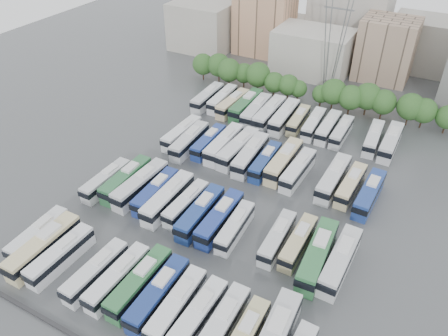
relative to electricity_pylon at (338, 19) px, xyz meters
The scene contains 52 objects.
ground 53.41m from the electricity_pylon, 92.29° to the right, with size 220.00×220.00×0.00m, color #424447.
tree_line 16.45m from the electricity_pylon, 106.07° to the right, with size 65.98×7.66×7.94m.
city_buildings 26.15m from the electricity_pylon, 113.40° to the left, with size 102.00×35.00×20.00m.
electricity_pylon is the anchor object (origin of this frame).
bus_r0_s0 78.54m from the electricity_pylon, 107.71° to the right, with size 2.88×11.35×3.53m.
bus_r0_s1 79.18m from the electricity_pylon, 105.24° to the right, with size 2.92×13.14×4.12m.
bus_r0_s2 78.40m from the electricity_pylon, 102.82° to the right, with size 2.83×11.82×3.69m.
bus_r0_s4 77.10m from the electricity_pylon, 97.92° to the right, with size 2.91×11.54×3.60m.
bus_r0_s5 76.12m from the electricity_pylon, 95.31° to the right, with size 2.84×11.83×3.69m.
bus_r0_s6 75.19m from the electricity_pylon, 92.83° to the right, with size 2.75×12.38×3.88m.
bus_r0_s7 75.45m from the electricity_pylon, 90.19° to the right, with size 2.93×12.35×3.86m.
bus_r0_s8 75.84m from the electricity_pylon, 87.72° to the right, with size 2.90×11.98×3.74m.
bus_r0_s9 76.30m from the electricity_pylon, 85.23° to the right, with size 2.92×12.00×3.75m.
bus_r0_s10 76.30m from the electricity_pylon, 82.65° to the right, with size 2.69×12.03×3.77m.
bus_r1_s0 64.10m from the electricity_pylon, 112.16° to the right, with size 2.59×11.42×3.58m.
bus_r1_s1 61.40m from the electricity_pylon, 109.91° to the right, with size 2.91×12.47×3.90m.
bus_r1_s2 60.40m from the electricity_pylon, 106.88° to the right, with size 3.39×13.20×4.11m.
bus_r1_s3 59.78m from the electricity_pylon, 103.56° to the right, with size 2.93×11.80×3.68m.
bus_r1_s4 59.72m from the electricity_pylon, 100.47° to the right, with size 2.89×12.93×4.05m.
bus_r1_s5 58.75m from the electricity_pylon, 97.26° to the right, with size 2.80×11.15×3.48m.
bus_r1_s6 59.41m from the electricity_pylon, 93.69° to the right, with size 2.93×12.54×3.92m.
bus_r1_s7 58.95m from the electricity_pylon, 90.21° to the right, with size 2.82×12.52×3.92m.
bus_r1_s8 59.52m from the electricity_pylon, 87.17° to the right, with size 2.84×10.97×3.41m.
bus_r1_s10 59.32m from the electricity_pylon, 80.21° to the right, with size 2.68×11.08×3.46m.
bus_r1_s11 59.28m from the electricity_pylon, 76.95° to the right, with size 2.52×11.06×3.46m.
bus_r1_s12 61.44m from the electricity_pylon, 73.97° to the right, with size 3.60×13.66×4.25m.
bus_r1_s13 61.87m from the electricity_pylon, 70.81° to the right, with size 3.16×12.97×4.05m.
bus_r2_s1 45.38m from the electricity_pylon, 118.48° to the right, with size 2.85×11.97×3.74m.
bus_r2_s2 45.65m from the electricity_pylon, 113.60° to the right, with size 3.18×12.47×3.88m.
bus_r2_s3 43.01m from the electricity_pylon, 109.98° to the right, with size 2.68×11.29×3.53m.
bus_r2_s4 41.56m from the electricity_pylon, 105.49° to the right, with size 2.94×12.92×4.04m.
bus_r2_s5 40.99m from the electricity_pylon, 100.56° to the right, with size 3.50×13.23×4.11m.
bus_r2_s6 41.39m from the electricity_pylon, 95.58° to the right, with size 3.39×13.14×4.09m.
bus_r2_s7 41.68m from the electricity_pylon, 90.54° to the right, with size 2.77×11.50×3.59m.
bus_r2_s8 40.39m from the electricity_pylon, 85.54° to the right, with size 2.98×13.27×4.16m.
bus_r2_s9 41.89m from the electricity_pylon, 80.69° to the right, with size 3.09×12.18×3.79m.
bus_r2_s11 42.90m from the electricity_pylon, 71.07° to the right, with size 3.10×13.01×4.06m.
bus_r2_s12 44.22m from the electricity_pylon, 66.78° to the right, with size 3.05×11.65×3.62m.
bus_r2_s13 46.49m from the electricity_pylon, 63.07° to the right, with size 3.16×12.38×3.85m.
bus_r3_s0 35.26m from the electricity_pylon, 139.73° to the right, with size 2.88×12.34×3.86m.
bus_r3_s1 32.39m from the electricity_pylon, 136.80° to the right, with size 2.93×11.87×3.70m.
bus_r3_s2 31.06m from the electricity_pylon, 130.13° to the right, with size 3.18×12.20×3.79m.
bus_r3_s3 28.99m from the electricity_pylon, 124.79° to the right, with size 2.88×13.19×4.14m.
bus_r3_s4 28.53m from the electricity_pylon, 116.64° to the right, with size 3.41×13.03×4.05m.
bus_r3_s5 27.39m from the electricity_pylon, 109.12° to the right, with size 3.01×13.45×4.21m.
bus_r3_s6 26.57m from the electricity_pylon, 100.08° to the right, with size 3.23×13.24×4.13m.
bus_r3_s7 25.99m from the electricity_pylon, 91.40° to the right, with size 2.87×10.95×3.40m.
bus_r3_s8 26.25m from the electricity_pylon, 81.18° to the right, with size 2.96×11.54×3.59m.
bus_r3_s9 26.74m from the electricity_pylon, 72.12° to the right, with size 2.60×11.69×3.66m.
bus_r3_s10 27.94m from the electricity_pylon, 64.90° to the right, with size 2.46×10.99×3.44m.
bus_r3_s12 30.40m from the electricity_pylon, 50.74° to the right, with size 3.10×11.76×3.66m.
bus_r3_s13 32.36m from the electricity_pylon, 45.26° to the right, with size 2.85×12.76×4.00m.
Camera 1 is at (27.38, -52.41, 49.80)m, focal length 35.00 mm.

